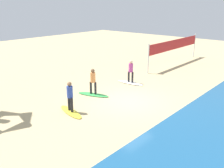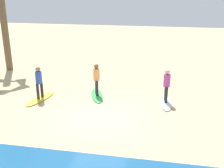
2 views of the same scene
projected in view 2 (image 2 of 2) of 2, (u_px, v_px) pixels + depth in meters
name	position (u px, v px, depth m)	size (l,w,h in m)	color
ground_plane	(99.00, 116.00, 12.25)	(60.00, 60.00, 0.00)	tan
surfboard_white	(165.00, 102.00, 13.58)	(2.10, 0.56, 0.09)	white
surfer_white	(167.00, 83.00, 13.25)	(0.32, 0.46, 1.64)	#232328
surfboard_green	(97.00, 95.00, 14.47)	(2.10, 0.56, 0.09)	green
surfer_green	(97.00, 77.00, 14.14)	(0.32, 0.44, 1.64)	#232328
surfboard_yellow	(41.00, 99.00, 14.02)	(2.10, 0.56, 0.09)	yellow
surfer_yellow	(39.00, 80.00, 13.69)	(0.32, 0.45, 1.64)	#232328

